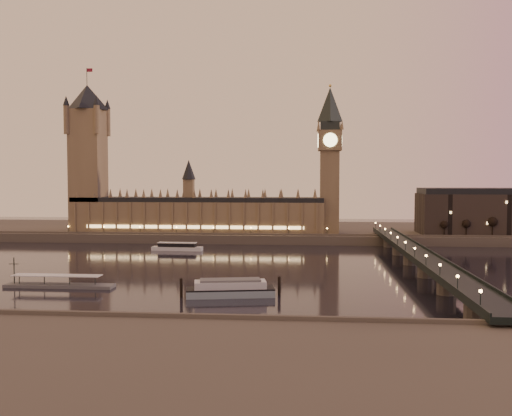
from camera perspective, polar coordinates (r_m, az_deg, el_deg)
The scene contains 13 objects.
ground at distance 286.92m, azimuth -2.60°, elevation -6.01°, with size 700.00×700.00×0.00m, color black.
far_embankment at distance 447.87m, azimuth 4.03°, elevation -2.37°, with size 560.00×130.00×6.00m, color #423D35.
near_embankment at distance 114.15m, azimuth 0.81°, elevation -18.61°, with size 560.00×110.00×6.00m, color #423D35.
palace_of_westminster at distance 409.97m, azimuth -5.92°, elevation -0.25°, with size 180.00×26.62×52.00m.
victoria_tower at distance 432.20m, azimuth -16.45°, elevation 5.65°, with size 31.68×31.68×118.00m.
big_ben at distance 402.57m, azimuth 7.38°, elevation 5.69°, with size 17.68×17.68×104.00m.
westminster_bridge at distance 288.65m, azimuth 15.80°, elevation -4.96°, with size 13.20×260.00×15.30m.
bare_tree_0 at distance 401.74m, azimuth 18.30°, elevation -1.53°, with size 5.41×5.41×11.00m.
bare_tree_1 at distance 405.81m, azimuth 20.55°, elevation -1.53°, with size 5.41×5.41×11.00m.
bare_tree_2 at distance 410.49m, azimuth 22.75°, elevation -1.52°, with size 5.41×5.41×11.00m.
cruise_boat_a at distance 358.05m, azimuth -7.88°, elevation -3.87°, with size 31.72×8.04×5.04m.
moored_barge at distance 219.01m, azimuth -2.59°, elevation -8.06°, with size 37.99×15.31×7.08m.
pontoon_pier at distance 250.60m, azimuth -19.10°, elevation -7.20°, with size 45.40×7.57×12.11m.
Camera 1 is at (37.83, -280.82, 45.10)m, focal length 40.00 mm.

